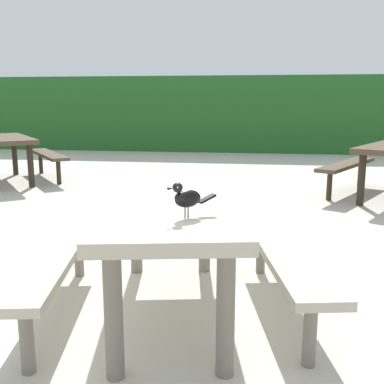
{
  "coord_description": "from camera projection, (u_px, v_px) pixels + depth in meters",
  "views": [
    {
      "loc": [
        0.84,
        -2.43,
        1.32
      ],
      "look_at": [
        0.49,
        -0.04,
        0.84
      ],
      "focal_mm": 42.94,
      "sensor_mm": 36.0,
      "label": 1
    }
  ],
  "objects": [
    {
      "name": "ground_plane",
      "position": [
        111.0,
        326.0,
        2.73
      ],
      "size": [
        60.0,
        60.0,
        0.0
      ],
      "primitive_type": "plane",
      "color": "beige"
    },
    {
      "name": "bird_grackle",
      "position": [
        186.0,
        197.0,
        2.31
      ],
      "size": [
        0.23,
        0.21,
        0.18
      ],
      "color": "black",
      "rests_on": "picnic_table_foreground"
    },
    {
      "name": "hedge_wall",
      "position": [
        228.0,
        113.0,
        12.61
      ],
      "size": [
        28.0,
        2.18,
        1.93
      ],
      "primitive_type": "cube",
      "color": "#235B23",
      "rests_on": "ground"
    },
    {
      "name": "picnic_table_foreground",
      "position": [
        170.0,
        227.0,
        2.82
      ],
      "size": [
        1.97,
        1.99,
        0.74
      ],
      "color": "#B2A893",
      "rests_on": "ground"
    },
    {
      "name": "picnic_table_mid_left",
      "position": [
        4.0,
        148.0,
        7.46
      ],
      "size": [
        2.38,
        2.38,
        0.74
      ],
      "color": "#473828",
      "rests_on": "ground"
    }
  ]
}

